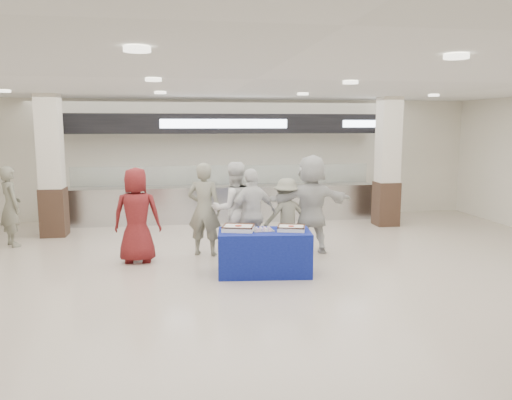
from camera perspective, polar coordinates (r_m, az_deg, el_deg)
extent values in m
plane|color=beige|center=(8.08, -0.12, -9.59)|extent=(14.00, 14.00, 0.00)
cube|color=silver|center=(13.20, -3.69, -0.46)|extent=(8.00, 0.80, 0.90)
cube|color=silver|center=(13.14, -3.70, 1.57)|extent=(8.00, 0.85, 0.04)
cube|color=white|center=(12.81, -3.60, 2.87)|extent=(7.60, 0.02, 0.50)
cube|color=black|center=(13.04, -3.77, 8.70)|extent=(8.40, 0.70, 0.50)
cube|color=white|center=(12.68, -3.63, 8.70)|extent=(3.20, 0.03, 0.22)
cube|color=white|center=(13.57, 12.75, 8.50)|extent=(1.40, 0.03, 0.18)
cube|color=#352218|center=(12.28, -22.08, -1.28)|extent=(0.55, 0.55, 1.10)
cube|color=silver|center=(12.13, -22.50, 6.19)|extent=(0.50, 0.50, 2.10)
cube|color=#352218|center=(13.02, 14.63, -0.40)|extent=(0.55, 0.55, 1.10)
cube|color=silver|center=(12.88, 14.90, 6.65)|extent=(0.50, 0.50, 2.10)
cube|color=navy|center=(8.51, 0.96, -6.02)|extent=(1.62, 0.94, 0.75)
cube|color=white|center=(8.44, -2.03, -3.26)|extent=(0.60, 0.52, 0.08)
cube|color=#482514|center=(8.42, -2.03, -2.91)|extent=(0.60, 0.52, 0.02)
cylinder|color=#AD2818|center=(8.43, -2.03, -2.96)|extent=(0.14, 0.14, 0.01)
cube|color=white|center=(8.47, 4.05, -3.27)|extent=(0.53, 0.46, 0.07)
cube|color=#482514|center=(8.46, 4.05, -2.95)|extent=(0.53, 0.46, 0.02)
cylinder|color=#AD2818|center=(8.46, 4.05, -3.00)|extent=(0.12, 0.12, 0.01)
cube|color=#A1A1A6|center=(8.42, 0.83, -3.51)|extent=(0.36, 0.28, 0.01)
imported|color=maroon|center=(9.39, -13.47, -1.70)|extent=(0.90, 0.63, 1.76)
imported|color=slate|center=(9.69, -5.94, -1.06)|extent=(0.76, 0.62, 1.81)
imported|color=white|center=(9.63, -2.54, -1.04)|extent=(1.02, 0.87, 1.82)
imported|color=white|center=(9.33, -0.43, -1.65)|extent=(1.10, 0.77, 1.73)
imported|color=slate|center=(9.82, 3.53, -1.85)|extent=(1.02, 0.66, 1.49)
imported|color=silver|center=(9.86, 6.29, -0.48)|extent=(1.86, 0.76, 1.95)
imported|color=slate|center=(11.57, -26.24, -0.64)|extent=(0.68, 0.74, 1.69)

